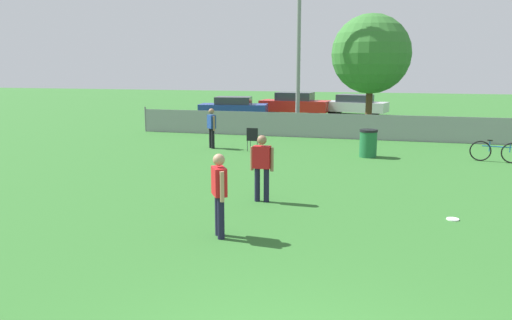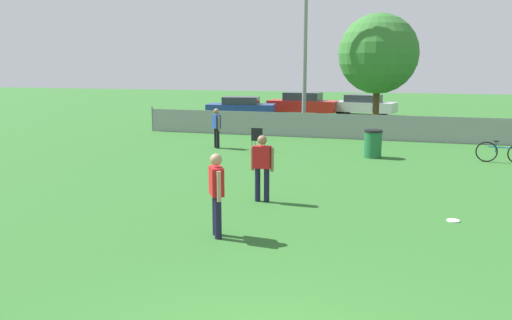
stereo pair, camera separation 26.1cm
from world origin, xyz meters
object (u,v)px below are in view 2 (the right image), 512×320
bicycle_sideline (503,152)px  trash_bin (373,144)px  folding_chair_sideline (258,138)px  tree_near_pole (378,54)px  parked_car_silver (363,105)px  parked_car_red (303,104)px  frisbee_disc (453,221)px  spectator_in_blue (217,125)px  light_pole (306,16)px  parked_car_blue (241,107)px  player_defender_red (262,164)px  player_thrower_red (217,189)px

bicycle_sideline → trash_bin: bearing=-166.8°
folding_chair_sideline → bicycle_sideline: size_ratio=0.54×
tree_near_pole → parked_car_silver: bearing=98.9°
trash_bin → parked_car_red: bearing=110.2°
frisbee_disc → trash_bin: size_ratio=0.27×
spectator_in_blue → bicycle_sideline: 10.17m
spectator_in_blue → parked_car_silver: size_ratio=0.35×
light_pole → trash_bin: 8.59m
spectator_in_blue → parked_car_blue: size_ratio=0.35×
player_defender_red → folding_chair_sideline: player_defender_red is taller
spectator_in_blue → parked_car_red: spectator_in_blue is taller
tree_near_pole → trash_bin: tree_near_pole is taller
player_thrower_red → bicycle_sideline: bearing=114.3°
tree_near_pole → folding_chair_sideline: size_ratio=6.38×
player_defender_red → trash_bin: 7.07m
parked_car_silver → parked_car_red: bearing=-161.9°
player_defender_red → spectator_in_blue: 8.09m
tree_near_pole → player_defender_red: size_ratio=3.58×
parked_car_silver → folding_chair_sideline: bearing=-87.2°
tree_near_pole → light_pole: bearing=-156.7°
light_pole → parked_car_silver: (1.93, 10.02, -4.80)m
parked_car_blue → parked_car_silver: 8.13m
tree_near_pole → folding_chair_sideline: tree_near_pole is taller
player_defender_red → tree_near_pole: bearing=82.9°
tree_near_pole → spectator_in_blue: 9.42m
frisbee_disc → trash_bin: (-2.13, 7.07, 0.48)m
player_defender_red → parked_car_red: 22.58m
parked_car_red → parked_car_silver: (3.97, 0.44, -0.03)m
parked_car_silver → light_pole: bearing=-89.1°
spectator_in_blue → parked_car_silver: 16.21m
light_pole → spectator_in_blue: (-2.30, -5.63, -4.58)m
frisbee_disc → folding_chair_sideline: folding_chair_sideline is taller
parked_car_silver → parked_car_blue: bearing=-141.7°
parked_car_silver → trash_bin: bearing=-72.0°
tree_near_pole → parked_car_blue: tree_near_pole is taller
folding_chair_sideline → parked_car_red: 15.48m
light_pole → folding_chair_sideline: (-0.56, -5.83, -4.97)m
frisbee_disc → bicycle_sideline: bicycle_sideline is taller
frisbee_disc → trash_bin: 7.40m
light_pole → player_defender_red: 13.59m
player_defender_red → player_thrower_red: size_ratio=1.00×
tree_near_pole → bicycle_sideline: size_ratio=3.47×
spectator_in_blue → bicycle_sideline: spectator_in_blue is taller
light_pole → parked_car_blue: bearing=129.9°
player_thrower_red → folding_chair_sideline: 9.73m
player_defender_red → folding_chair_sideline: bearing=107.3°
player_defender_red → parked_car_red: (-3.65, 22.28, -0.22)m
frisbee_disc → trash_bin: bearing=106.7°
folding_chair_sideline → player_thrower_red: bearing=102.3°
frisbee_disc → parked_car_blue: bearing=119.9°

